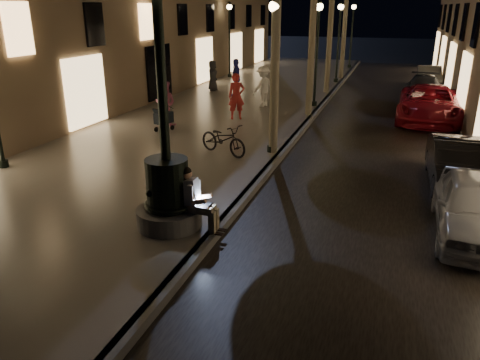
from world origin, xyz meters
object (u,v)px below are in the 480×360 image
at_px(lamp_curb_a, 274,56).
at_px(pedestrian_red, 237,96).
at_px(bicycle, 223,139).
at_px(seated_man_laptop, 195,197).
at_px(pedestrian_dark, 213,76).
at_px(lamp_left_b, 157,39).
at_px(lamp_curb_b, 317,40).
at_px(pedestrian_pink, 165,103).
at_px(lamp_curb_c, 339,32).
at_px(lamp_curb_d, 352,27).
at_px(car_front, 475,207).
at_px(pedestrian_blue, 236,78).
at_px(car_second, 457,164).
at_px(pedestrian_white, 263,86).
at_px(fountain_lamppost, 167,181).
at_px(car_rear, 424,88).
at_px(car_fifth, 429,77).
at_px(car_third, 429,104).
at_px(lamp_left_c, 229,30).
at_px(stroller, 163,118).

relative_size(lamp_curb_a, pedestrian_red, 2.54).
height_order(lamp_curb_a, bicycle, lamp_curb_a).
xyz_separation_m(seated_man_laptop, pedestrian_dark, (-6.10, 16.56, 0.11)).
bearing_deg(lamp_left_b, pedestrian_red, -22.10).
bearing_deg(lamp_curb_a, lamp_curb_b, 90.00).
bearing_deg(bicycle, pedestrian_dark, 47.14).
bearing_deg(pedestrian_pink, lamp_curb_c, -109.04).
xyz_separation_m(lamp_curb_a, lamp_curb_d, (0.00, 24.00, 0.00)).
xyz_separation_m(seated_man_laptop, lamp_left_b, (-7.01, 12.00, 2.31)).
height_order(lamp_curb_b, car_front, lamp_curb_b).
bearing_deg(pedestrian_blue, car_second, 17.31).
xyz_separation_m(seated_man_laptop, bicycle, (-1.31, 5.25, -0.23)).
distance_m(car_front, pedestrian_pink, 12.18).
bearing_deg(pedestrian_white, fountain_lamppost, 37.75).
xyz_separation_m(lamp_curb_a, car_front, (5.50, -4.02, -2.58)).
height_order(car_second, pedestrian_white, pedestrian_white).
height_order(lamp_curb_a, pedestrian_blue, lamp_curb_a).
bearing_deg(seated_man_laptop, pedestrian_dark, 110.24).
bearing_deg(lamp_left_b, seated_man_laptop, -59.70).
distance_m(lamp_curb_b, car_rear, 7.20).
relative_size(lamp_curb_a, car_fifth, 1.25).
height_order(car_third, pedestrian_white, pedestrian_white).
relative_size(lamp_curb_b, bicycle, 2.55).
bearing_deg(car_fifth, lamp_curb_a, -108.17).
relative_size(lamp_curb_d, pedestrian_red, 2.54).
distance_m(lamp_curb_a, lamp_left_b, 9.30).
bearing_deg(pedestrian_white, lamp_curb_a, 48.64).
xyz_separation_m(seated_man_laptop, lamp_curb_d, (0.09, 30.00, 2.31)).
height_order(car_front, car_second, car_front).
bearing_deg(car_second, car_front, -90.43).
bearing_deg(lamp_curb_b, car_third, -9.85).
distance_m(fountain_lamppost, car_front, 6.53).
relative_size(car_front, pedestrian_pink, 2.20).
bearing_deg(pedestrian_pink, car_rear, -133.84).
bearing_deg(car_front, pedestrian_white, 126.23).
bearing_deg(car_rear, lamp_curb_a, -109.49).
height_order(lamp_left_c, pedestrian_white, lamp_left_c).
distance_m(stroller, pedestrian_blue, 7.80).
relative_size(lamp_curb_a, car_second, 1.25).
height_order(car_fifth, pedestrian_white, pedestrian_white).
relative_size(seated_man_laptop, bicycle, 0.73).
height_order(pedestrian_red, pedestrian_blue, pedestrian_blue).
bearing_deg(bicycle, pedestrian_pink, 73.90).
xyz_separation_m(car_second, pedestrian_dark, (-11.63, 11.45, 0.40)).
bearing_deg(lamp_curb_c, lamp_left_c, 180.00).
relative_size(car_third, bicycle, 2.87).
bearing_deg(lamp_curb_a, car_second, -9.30).
relative_size(lamp_curb_a, pedestrian_white, 2.56).
distance_m(lamp_curb_a, lamp_curb_b, 8.00).
relative_size(car_second, car_third, 0.71).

